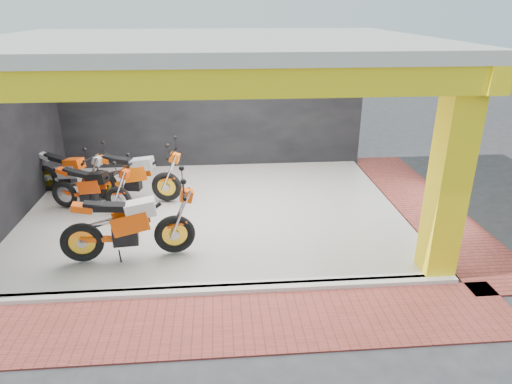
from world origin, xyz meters
TOP-DOWN VIEW (x-y plane):
  - ground at (0.00, 0.00)m, footprint 80.00×80.00m
  - showroom_floor at (0.00, 2.00)m, footprint 8.00×6.00m
  - showroom_ceiling at (0.00, 2.00)m, footprint 8.40×6.40m
  - back_wall at (0.00, 5.10)m, footprint 8.20×0.20m
  - left_wall at (-4.10, 2.00)m, footprint 0.20×6.20m
  - corner_column at (3.75, -0.75)m, footprint 0.50×0.50m
  - header_beam_front at (0.00, -1.00)m, footprint 8.40×0.30m
  - header_beam_right at (4.00, 2.00)m, footprint 0.30×6.40m
  - floor_kerb at (0.00, -1.02)m, footprint 8.00×0.20m
  - paver_front at (0.00, -1.80)m, footprint 9.00×1.40m
  - paver_right at (4.80, 2.00)m, footprint 1.40×7.00m
  - moto_hero at (-0.67, 0.12)m, footprint 2.51×1.17m
  - moto_row_a at (-1.04, 2.49)m, footprint 2.42×1.26m
  - moto_row_b at (-1.99, 1.91)m, footprint 2.16×1.36m
  - moto_row_c at (-2.72, 2.76)m, footprint 2.23×1.62m

SIDE VIEW (x-z plane):
  - ground at x=0.00m, z-range 0.00..0.00m
  - paver_front at x=0.00m, z-range 0.00..0.03m
  - paver_right at x=4.80m, z-range 0.00..0.03m
  - showroom_floor at x=0.00m, z-range 0.00..0.10m
  - floor_kerb at x=0.00m, z-range 0.00..0.10m
  - moto_row_b at x=-1.99m, z-range 0.10..1.34m
  - moto_row_c at x=-2.72m, z-range 0.10..1.38m
  - moto_row_a at x=-1.04m, z-range 0.10..1.51m
  - moto_hero at x=-0.67m, z-range 0.10..1.58m
  - back_wall at x=0.00m, z-range 0.00..3.50m
  - left_wall at x=-4.10m, z-range 0.00..3.50m
  - corner_column at x=3.75m, z-range 0.00..3.50m
  - header_beam_front at x=0.00m, z-range 3.10..3.50m
  - header_beam_right at x=4.00m, z-range 3.10..3.50m
  - showroom_ceiling at x=0.00m, z-range 3.50..3.70m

